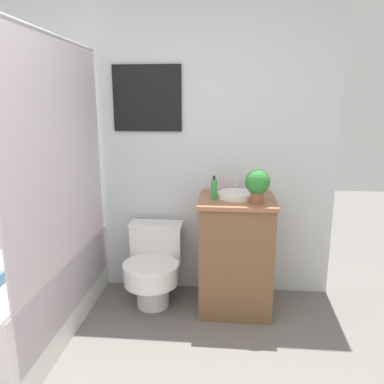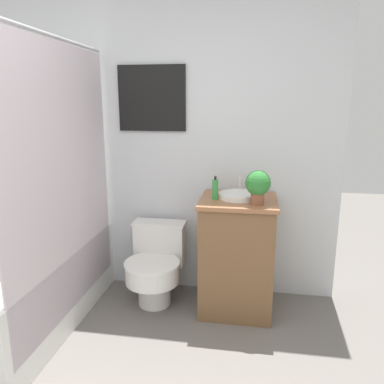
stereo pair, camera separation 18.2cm
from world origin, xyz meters
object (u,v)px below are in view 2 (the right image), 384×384
at_px(soap_bottle, 215,189).
at_px(sink, 239,195).
at_px(toilet, 156,264).
at_px(potted_plant, 258,185).

bearing_deg(soap_bottle, sink, 18.76).
relative_size(sink, soap_bottle, 1.96).
bearing_deg(sink, toilet, -178.21).
bearing_deg(toilet, potted_plant, -10.33).
relative_size(toilet, potted_plant, 2.59).
xyz_separation_m(sink, soap_bottle, (-0.17, -0.06, 0.05)).
distance_m(soap_bottle, potted_plant, 0.33).
distance_m(sink, soap_bottle, 0.19).
bearing_deg(toilet, soap_bottle, -4.59).
height_order(toilet, potted_plant, potted_plant).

